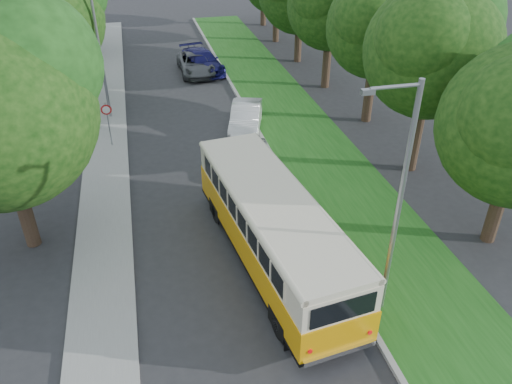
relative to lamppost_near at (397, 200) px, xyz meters
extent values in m
plane|color=#2A2A2D|center=(-4.21, 2.50, -4.37)|extent=(120.00, 120.00, 0.00)
cube|color=gray|center=(-0.61, 7.50, -4.29)|extent=(0.20, 70.00, 0.15)
cube|color=#1A5015|center=(1.74, 7.50, -4.30)|extent=(4.50, 70.00, 0.13)
cube|color=gray|center=(-9.01, 7.50, -4.31)|extent=(2.20, 70.00, 0.12)
cylinder|color=#332319|center=(5.95, 2.50, -2.70)|extent=(0.56, 0.56, 3.35)
cylinder|color=#332319|center=(5.75, 8.50, -2.24)|extent=(0.56, 0.56, 4.26)
sphere|color=#0F330B|center=(5.75, 8.50, 1.54)|extent=(5.98, 5.98, 5.98)
sphere|color=#0F330B|center=(6.80, 9.10, 2.73)|extent=(4.49, 4.49, 4.49)
sphere|color=#0F330B|center=(4.86, 7.75, 2.29)|extent=(4.19, 4.19, 4.19)
cylinder|color=#332319|center=(6.08, 14.50, -2.39)|extent=(0.56, 0.56, 3.95)
sphere|color=#0F330B|center=(6.08, 14.50, 1.13)|extent=(5.61, 5.61, 5.61)
sphere|color=#0F330B|center=(7.06, 15.06, 2.25)|extent=(4.21, 4.21, 4.21)
sphere|color=#0F330B|center=(5.24, 13.80, 1.83)|extent=(3.92, 3.92, 3.92)
cylinder|color=#332319|center=(5.69, 20.50, -2.44)|extent=(0.56, 0.56, 3.86)
sphere|color=#0F330B|center=(5.69, 20.50, 1.05)|extent=(5.64, 5.64, 5.64)
cylinder|color=#332319|center=(5.59, 26.50, -2.58)|extent=(0.56, 0.56, 3.58)
cylinder|color=#332319|center=(5.46, 32.50, -2.53)|extent=(0.56, 0.56, 3.68)
cylinder|color=#332319|center=(5.84, 38.50, -2.34)|extent=(0.56, 0.56, 4.05)
cylinder|color=#332319|center=(-11.71, 6.50, -2.53)|extent=(0.56, 0.56, 3.68)
sphere|color=#0F330B|center=(-10.52, 7.18, 2.54)|extent=(5.10, 5.10, 5.10)
cylinder|color=#332319|center=(-11.71, 20.50, -2.53)|extent=(0.56, 0.56, 3.68)
sphere|color=#0F330B|center=(-11.71, 20.50, 1.18)|extent=(6.80, 6.80, 6.80)
sphere|color=#0F330B|center=(-12.73, 19.65, 2.03)|extent=(4.76, 4.76, 4.76)
cylinder|color=#332319|center=(-11.71, 32.50, -2.53)|extent=(0.56, 0.56, 3.68)
cylinder|color=gray|center=(0.09, 0.00, -0.37)|extent=(0.16, 0.16, 8.00)
cylinder|color=gray|center=(-0.61, 0.00, 3.48)|extent=(1.40, 0.10, 0.10)
cube|color=gray|center=(-1.36, 0.00, 3.41)|extent=(0.35, 0.16, 0.14)
cylinder|color=gray|center=(-8.81, 18.50, -0.62)|extent=(0.16, 0.16, 7.50)
cylinder|color=gray|center=(-8.71, 14.50, -3.12)|extent=(0.06, 0.06, 2.50)
cone|color=red|center=(-8.71, 14.46, -2.22)|extent=(0.56, 0.02, 0.56)
cone|color=white|center=(-8.71, 14.44, -2.22)|extent=(0.40, 0.02, 0.40)
imported|color=#A6A5AA|center=(-1.98, 10.37, -3.75)|extent=(2.69, 3.90, 1.23)
imported|color=silver|center=(-1.21, 14.87, -3.60)|extent=(2.93, 4.91, 1.53)
imported|color=#151457|center=(-2.10, 25.85, -3.60)|extent=(3.17, 5.60, 1.53)
imported|color=#4F5256|center=(-2.61, 25.49, -3.65)|extent=(2.46, 5.20, 1.44)
camera|label=1|loc=(-6.84, -10.83, 7.87)|focal=35.00mm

